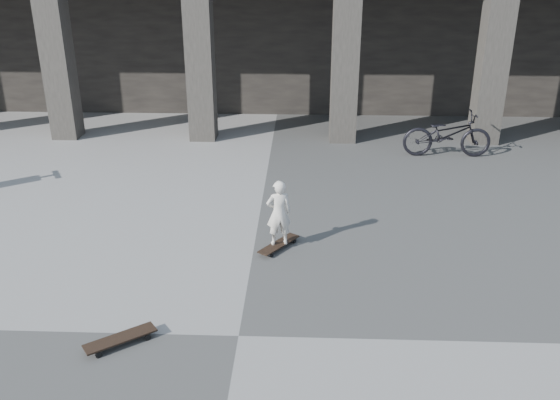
{
  "coord_description": "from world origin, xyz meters",
  "views": [
    {
      "loc": [
        0.77,
        -6.22,
        4.52
      ],
      "look_at": [
        0.41,
        2.91,
        0.65
      ],
      "focal_mm": 38.0,
      "sensor_mm": 36.0,
      "label": 1
    }
  ],
  "objects_px": {
    "skateboard_spare": "(120,339)",
    "child": "(279,213)",
    "bicycle": "(447,134)",
    "longboard": "(279,244)"
  },
  "relations": [
    {
      "from": "skateboard_spare",
      "to": "child",
      "type": "distance_m",
      "value": 3.28
    },
    {
      "from": "skateboard_spare",
      "to": "bicycle",
      "type": "distance_m",
      "value": 9.4
    },
    {
      "from": "child",
      "to": "bicycle",
      "type": "height_order",
      "value": "child"
    },
    {
      "from": "child",
      "to": "bicycle",
      "type": "bearing_deg",
      "value": -140.46
    },
    {
      "from": "longboard",
      "to": "child",
      "type": "distance_m",
      "value": 0.57
    },
    {
      "from": "longboard",
      "to": "child",
      "type": "xyz_separation_m",
      "value": [
        -0.0,
        -0.0,
        0.57
      ]
    },
    {
      "from": "skateboard_spare",
      "to": "longboard",
      "type": "bearing_deg",
      "value": 18.42
    },
    {
      "from": "longboard",
      "to": "skateboard_spare",
      "type": "height_order",
      "value": "skateboard_spare"
    },
    {
      "from": "child",
      "to": "bicycle",
      "type": "relative_size",
      "value": 0.54
    },
    {
      "from": "skateboard_spare",
      "to": "bicycle",
      "type": "height_order",
      "value": "bicycle"
    }
  ]
}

